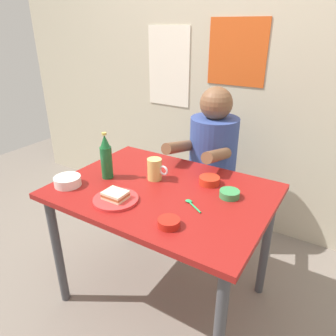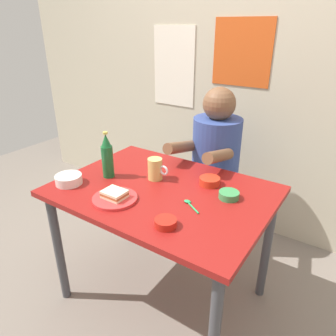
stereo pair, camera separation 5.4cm
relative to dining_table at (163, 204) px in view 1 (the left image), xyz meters
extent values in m
plane|color=slate|center=(0.00, 0.00, -0.65)|extent=(6.00, 6.00, 0.00)
cube|color=#BCB299|center=(0.00, 1.05, 0.65)|extent=(4.40, 0.08, 2.60)
cube|color=#CC4C19|center=(-0.03, 1.01, 0.70)|extent=(0.42, 0.01, 0.45)
cube|color=silver|center=(-0.59, 1.01, 0.57)|extent=(0.37, 0.01, 0.61)
cube|color=maroon|center=(0.00, 0.00, 0.08)|extent=(1.10, 0.80, 0.03)
cylinder|color=#3F3F44|center=(-0.49, -0.34, -0.29)|extent=(0.05, 0.05, 0.71)
cylinder|color=#3F3F44|center=(0.49, -0.34, -0.29)|extent=(0.05, 0.05, 0.71)
cylinder|color=#3F3F44|center=(-0.49, 0.34, -0.29)|extent=(0.05, 0.05, 0.71)
cylinder|color=#3F3F44|center=(0.49, 0.34, -0.29)|extent=(0.05, 0.05, 0.71)
cylinder|color=#4C4C51|center=(0.00, 0.63, -0.44)|extent=(0.08, 0.08, 0.41)
cylinder|color=maroon|center=(0.00, 0.63, -0.22)|extent=(0.34, 0.34, 0.04)
cylinder|color=#33478C|center=(0.00, 0.63, 0.06)|extent=(0.32, 0.32, 0.52)
sphere|color=brown|center=(0.00, 0.63, 0.42)|extent=(0.21, 0.21, 0.21)
cylinder|color=brown|center=(-0.13, 0.38, 0.18)|extent=(0.07, 0.31, 0.14)
cylinder|color=brown|center=(0.13, 0.38, 0.18)|extent=(0.07, 0.31, 0.14)
cylinder|color=red|center=(-0.13, -0.22, 0.10)|extent=(0.22, 0.22, 0.01)
cube|color=beige|center=(-0.13, -0.22, 0.11)|extent=(0.11, 0.09, 0.01)
cube|color=#9E592D|center=(-0.13, -0.22, 0.13)|extent=(0.11, 0.09, 0.01)
cube|color=beige|center=(-0.13, -0.22, 0.14)|extent=(0.11, 0.09, 0.01)
cylinder|color=#D1BC66|center=(-0.10, 0.07, 0.15)|extent=(0.08, 0.08, 0.12)
torus|color=silver|center=(-0.04, 0.07, 0.16)|extent=(0.06, 0.01, 0.06)
cylinder|color=#19602D|center=(-0.34, -0.05, 0.18)|extent=(0.06, 0.06, 0.18)
cone|color=#19602D|center=(-0.34, -0.05, 0.31)|extent=(0.05, 0.05, 0.07)
cylinder|color=#BFB74C|center=(-0.34, -0.05, 0.35)|extent=(0.03, 0.03, 0.01)
cylinder|color=#B21E14|center=(0.20, -0.27, 0.11)|extent=(0.10, 0.10, 0.03)
cylinder|color=maroon|center=(0.20, -0.27, 0.12)|extent=(0.08, 0.08, 0.02)
cylinder|color=#388C4C|center=(0.33, 0.10, 0.11)|extent=(0.10, 0.10, 0.03)
cylinder|color=#5B643A|center=(0.33, 0.10, 0.12)|extent=(0.08, 0.08, 0.02)
cylinder|color=red|center=(0.18, 0.18, 0.11)|extent=(0.11, 0.11, 0.04)
cylinder|color=#A33521|center=(0.18, 0.18, 0.12)|extent=(0.09, 0.09, 0.02)
cylinder|color=silver|center=(-0.45, -0.23, 0.12)|extent=(0.14, 0.14, 0.05)
cylinder|color=tan|center=(-0.45, -0.23, 0.13)|extent=(0.11, 0.11, 0.02)
cylinder|color=#26A559|center=(0.22, -0.08, 0.10)|extent=(0.10, 0.07, 0.01)
ellipsoid|color=#26A559|center=(0.18, -0.05, 0.10)|extent=(0.04, 0.02, 0.01)
camera|label=1|loc=(0.78, -1.20, 0.87)|focal=33.38mm
camera|label=2|loc=(0.82, -1.17, 0.87)|focal=33.38mm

